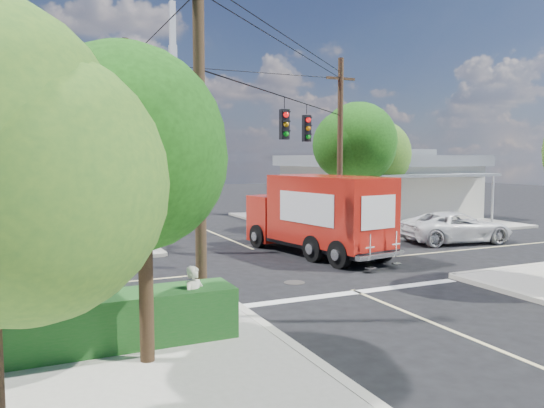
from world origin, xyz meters
TOP-DOWN VIEW (x-y plane):
  - ground at (0.00, 0.00)m, footprint 120.00×120.00m
  - sidewalk_ne at (10.88, 10.88)m, footprint 14.12×14.12m
  - road_markings at (0.00, -1.47)m, footprint 32.00×32.00m
  - building_ne at (12.50, 11.97)m, footprint 11.80×10.20m
  - radio_tower at (0.50, 20.00)m, footprint 0.80×0.80m
  - tree_sw_front at (-6.99, -7.54)m, footprint 3.88×3.78m
  - tree_ne_front at (7.21, 6.76)m, footprint 4.21×4.14m
  - tree_ne_back at (9.81, 8.96)m, footprint 3.77×3.66m
  - palm_nw_front at (-7.50, 7.50)m, footprint 3.01×3.08m
  - palm_nw_back at (-9.50, 9.00)m, footprint 3.01×3.08m
  - utility_poles at (-1.58, 1.60)m, footprint 12.00×10.68m
  - picket_fence at (-7.80, -5.60)m, footprint 5.94×0.06m
  - hedge_sw at (-8.00, -6.40)m, footprint 6.20×1.20m
  - vending_boxes at (6.50, 6.20)m, footprint 1.90×0.50m
  - delivery_truck at (1.97, 1.68)m, footprint 3.59×7.99m
  - parked_car at (9.68, 1.75)m, footprint 5.65×3.28m
  - pedestrian at (-5.77, -6.57)m, footprint 0.69×0.62m

SIDE VIEW (x-z plane):
  - ground at x=0.00m, z-range 0.00..0.00m
  - road_markings at x=0.00m, z-range 0.00..0.01m
  - sidewalk_ne at x=10.88m, z-range 0.00..0.14m
  - picket_fence at x=-7.80m, z-range 0.18..1.18m
  - hedge_sw at x=-8.00m, z-range 0.14..1.24m
  - vending_boxes at x=6.50m, z-range 0.14..1.24m
  - parked_car at x=9.68m, z-range 0.00..1.48m
  - pedestrian at x=-5.77m, z-range 0.14..1.73m
  - delivery_truck at x=1.97m, z-range 0.03..3.37m
  - building_ne at x=12.50m, z-range 0.07..4.57m
  - tree_ne_back at x=9.81m, z-range 1.27..7.10m
  - tree_sw_front at x=-6.99m, z-range 1.32..7.35m
  - palm_nw_back at x=-9.50m, z-range 2.08..7.27m
  - utility_poles at x=-1.58m, z-range 0.17..9.17m
  - tree_ne_front at x=7.21m, z-range 1.44..8.09m
  - palm_nw_front at x=-7.50m, z-range 2.25..7.84m
  - radio_tower at x=0.50m, z-range -2.86..14.14m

